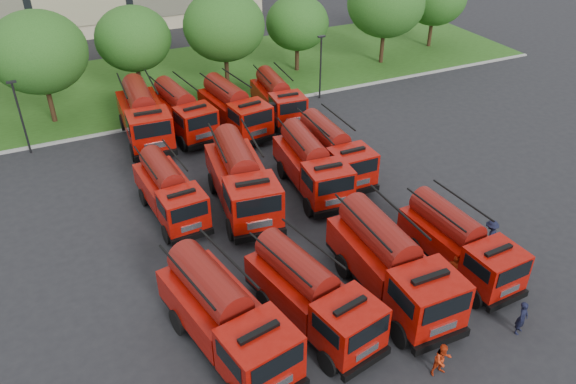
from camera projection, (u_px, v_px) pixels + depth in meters
name	position (u px, v px, depth m)	size (l,w,h in m)	color
ground	(268.00, 261.00, 28.28)	(140.00, 140.00, 0.00)	black
lawn	(148.00, 84.00, 48.08)	(70.00, 16.00, 0.12)	#204512
curb	(173.00, 121.00, 41.90)	(70.00, 0.30, 0.14)	gray
tree_2	(38.00, 52.00, 38.93)	(6.72, 6.72, 8.22)	#382314
tree_3	(133.00, 39.00, 43.70)	(5.88, 5.88, 7.19)	#382314
tree_4	(224.00, 26.00, 44.77)	(6.55, 6.55, 8.01)	#382314
tree_5	(297.00, 23.00, 48.51)	(5.46, 5.46, 6.68)	#382314
tree_6	(386.00, 3.00, 49.61)	(6.89, 6.89, 8.42)	#382314
lamp_post_0	(20.00, 113.00, 36.26)	(0.60, 0.25, 5.11)	black
lamp_post_1	(321.00, 64.00, 44.13)	(0.60, 0.25, 5.11)	black
fire_truck_0	(225.00, 316.00, 22.62)	(4.00, 7.98, 3.47)	black
fire_truck_1	(311.00, 294.00, 23.86)	(3.80, 7.43, 3.23)	black
fire_truck_2	(391.00, 264.00, 25.30)	(2.96, 7.87, 3.57)	black
fire_truck_3	(459.00, 243.00, 26.99)	(2.79, 6.89, 3.08)	black
fire_truck_4	(169.00, 191.00, 30.94)	(2.82, 6.80, 3.03)	black
fire_truck_5	(241.00, 179.00, 31.45)	(3.73, 8.23, 3.62)	black
fire_truck_6	(311.00, 165.00, 33.16)	(3.10, 7.36, 3.27)	black
fire_truck_7	(333.00, 151.00, 34.74)	(2.61, 7.02, 3.19)	black
fire_truck_8	(144.00, 115.00, 38.60)	(3.25, 8.04, 3.60)	black
fire_truck_9	(182.00, 111.00, 39.56)	(3.38, 7.41, 3.25)	black
fire_truck_10	(234.00, 108.00, 39.97)	(3.42, 7.52, 3.30)	black
fire_truck_11	(278.00, 98.00, 41.86)	(2.87, 6.85, 3.05)	black
firefighter_0	(518.00, 332.00, 24.24)	(0.61, 0.44, 1.67)	black
firefighter_1	(440.00, 373.00, 22.38)	(0.76, 0.42, 1.56)	#AB290D
firefighter_2	(451.00, 287.00, 26.63)	(1.11, 0.63, 1.89)	#AB290D
firefighter_3	(487.00, 250.00, 29.01)	(1.18, 0.61, 1.83)	black
firefighter_4	(269.00, 213.00, 31.80)	(0.81, 0.53, 1.65)	black
firefighter_5	(332.00, 168.00, 36.08)	(1.60, 0.69, 1.73)	#AB290D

